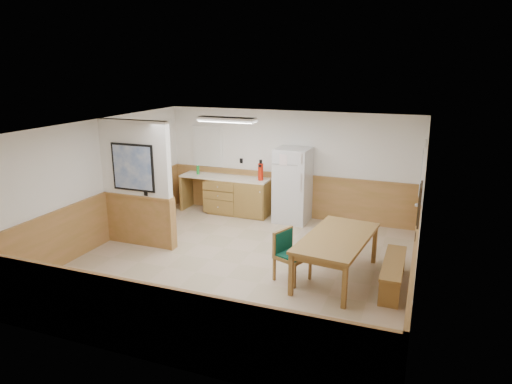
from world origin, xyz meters
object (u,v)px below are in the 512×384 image
at_px(refrigerator, 293,185).
at_px(soap_bottle, 198,170).
at_px(dining_bench, 393,268).
at_px(dining_table, 337,241).
at_px(dining_chair, 288,251).
at_px(fire_extinguisher, 261,171).

height_order(refrigerator, soap_bottle, refrigerator).
bearing_deg(refrigerator, dining_bench, -43.62).
bearing_deg(dining_bench, dining_table, 179.66).
bearing_deg(refrigerator, dining_table, -56.59).
bearing_deg(soap_bottle, refrigerator, -0.84).
xyz_separation_m(dining_chair, fire_extinguisher, (-1.55, 2.87, 0.62)).
height_order(refrigerator, dining_table, refrigerator).
bearing_deg(refrigerator, dining_chair, -72.27).
relative_size(dining_chair, fire_extinguisher, 1.75).
height_order(dining_bench, dining_chair, dining_chair).
bearing_deg(fire_extinguisher, refrigerator, -0.21).
relative_size(dining_chair, soap_bottle, 3.85).
height_order(refrigerator, dining_bench, refrigerator).
bearing_deg(soap_bottle, dining_chair, -42.11).
bearing_deg(dining_chair, soap_bottle, 159.40).
relative_size(dining_table, dining_bench, 1.40).
relative_size(refrigerator, fire_extinguisher, 3.51).
relative_size(refrigerator, dining_bench, 1.16).
xyz_separation_m(refrigerator, soap_bottle, (-2.43, 0.04, 0.16)).
xyz_separation_m(refrigerator, dining_table, (1.52, -2.56, -0.19)).
bearing_deg(dining_table, dining_bench, 6.36).
bearing_deg(dining_chair, dining_table, 43.12).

